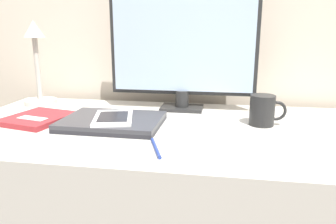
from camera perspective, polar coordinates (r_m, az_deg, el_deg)
monitor at (r=1.23m, az=2.56°, el=10.67°), size 0.55×0.11×0.42m
keyboard at (r=0.95m, az=10.80°, el=-4.02°), size 0.26×0.10×0.01m
laptop at (r=1.06m, az=-9.63°, el=-1.65°), size 0.31×0.24×0.03m
ereader at (r=1.04m, az=-9.52°, el=-1.01°), size 0.16×0.20×0.01m
desk_lamp at (r=1.41m, az=-21.86°, el=7.96°), size 0.13×0.13×0.33m
notebook at (r=1.18m, az=-21.73°, el=-1.05°), size 0.22×0.24×0.02m
coffee_mug at (r=1.09m, az=16.21°, el=0.29°), size 0.12×0.08×0.10m
pen at (r=0.85m, az=-2.48°, el=-6.24°), size 0.05×0.13×0.01m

